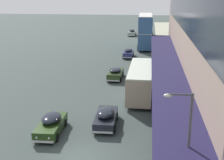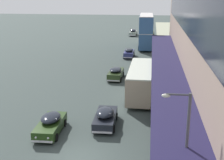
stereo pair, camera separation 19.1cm
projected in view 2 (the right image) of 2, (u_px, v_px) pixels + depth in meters
name	position (u px, v px, depth m)	size (l,w,h in m)	color
ground	(81.00, 158.00, 21.99)	(240.00, 240.00, 0.00)	#3B4744
transit_bus_kerbside_front	(146.00, 30.00, 61.21)	(2.92, 9.92, 6.53)	#376297
transit_bus_kerbside_rear	(140.00, 80.00, 34.15)	(2.87, 9.59, 3.26)	tan
sedan_lead_mid	(129.00, 53.00, 53.69)	(1.77, 4.23, 1.56)	navy
sedan_second_mid	(150.00, 33.00, 77.69)	(1.97, 4.79, 1.63)	#20321B
sedan_second_near	(116.00, 73.00, 40.93)	(1.94, 4.46, 1.55)	#2A3B1D
sedan_lead_near	(51.00, 124.00, 25.71)	(1.96, 4.69, 1.57)	#243D15
sedan_oncoming_front	(105.00, 117.00, 27.06)	(1.95, 4.59, 1.61)	black
sedan_trailing_mid	(133.00, 32.00, 78.06)	(1.92, 4.73, 1.64)	gray
street_lamp	(183.00, 141.00, 16.25)	(1.50, 0.28, 6.39)	#4C4C51
fire_hydrant	(171.00, 130.00, 25.20)	(0.20, 0.40, 0.70)	red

